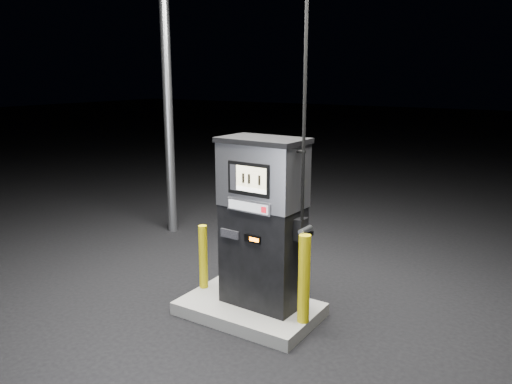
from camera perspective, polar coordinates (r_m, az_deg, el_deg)
The scene contains 5 objects.
ground at distance 6.11m, azimuth -0.75°, elevation -13.84°, with size 80.00×80.00×0.00m, color black.
pump_island at distance 6.08m, azimuth -0.75°, elevation -13.21°, with size 1.60×1.00×0.15m, color slate.
fuel_dispenser at distance 5.69m, azimuth 0.80°, elevation -3.35°, with size 1.08×0.62×4.06m.
bollard_left at distance 6.34m, azimuth -6.05°, elevation -7.37°, with size 0.11×0.11×0.81m, color #C4B10A.
bollard_right at distance 5.46m, azimuth 5.51°, elevation -9.87°, with size 0.13×0.13×0.99m, color #C4B10A.
Camera 1 is at (3.00, -4.54, 2.78)m, focal length 35.00 mm.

